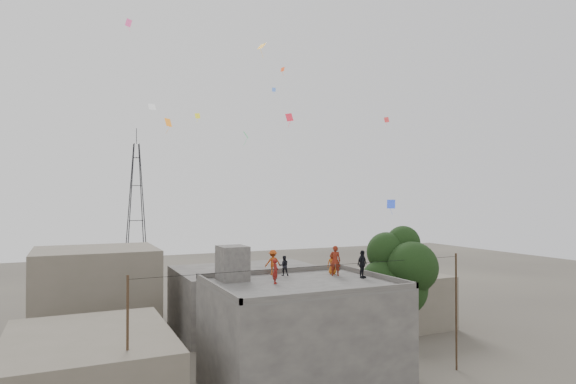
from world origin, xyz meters
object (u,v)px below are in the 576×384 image
stair_head_box (232,263)px  person_red_adult (335,261)px  transmission_tower (136,213)px  person_dark_adult (362,264)px  tree (400,273)px

stair_head_box → person_red_adult: stair_head_box is taller
transmission_tower → person_dark_adult: 40.82m
tree → person_dark_adult: (-3.24, -0.54, 0.83)m
transmission_tower → person_red_adult: 39.24m
tree → transmission_tower: bearing=106.1°
stair_head_box → tree: tree is taller
transmission_tower → tree: bearing=-73.9°
tree → person_dark_adult: 3.39m
person_red_adult → transmission_tower: bearing=-50.2°
stair_head_box → person_red_adult: 6.36m
stair_head_box → tree: 10.80m
person_red_adult → tree: bearing=-161.8°
tree → person_red_adult: bearing=168.8°
tree → person_red_adult: tree is taller
stair_head_box → tree: (10.57, -2.00, -1.00)m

